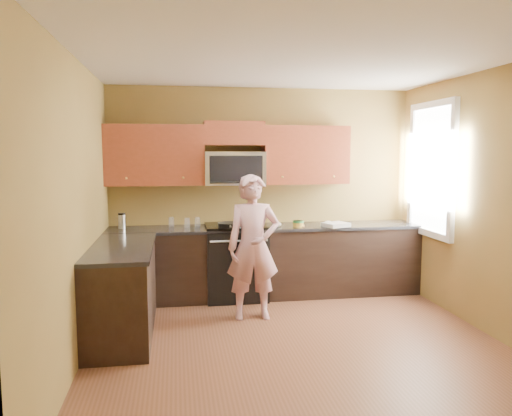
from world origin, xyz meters
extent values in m
plane|color=brown|center=(0.00, 0.00, 0.00)|extent=(4.00, 4.00, 0.00)
plane|color=white|center=(0.00, 0.00, 2.70)|extent=(4.00, 4.00, 0.00)
plane|color=brown|center=(0.00, 2.00, 1.35)|extent=(4.00, 0.00, 4.00)
plane|color=brown|center=(0.00, -2.00, 1.35)|extent=(4.00, 0.00, 4.00)
plane|color=brown|center=(-2.00, 0.00, 1.35)|extent=(0.00, 4.00, 4.00)
plane|color=brown|center=(2.00, 0.00, 1.35)|extent=(0.00, 4.00, 4.00)
cube|color=black|center=(0.00, 1.70, 0.44)|extent=(4.00, 0.60, 0.88)
cube|color=black|center=(-1.70, 0.60, 0.44)|extent=(0.60, 1.60, 0.88)
cube|color=black|center=(0.00, 1.69, 0.90)|extent=(4.00, 0.62, 0.04)
cube|color=black|center=(-1.69, 0.60, 0.90)|extent=(0.62, 1.60, 0.04)
cube|color=maroon|center=(-0.40, 1.83, 2.10)|extent=(0.76, 0.33, 0.30)
imported|color=#CD6680|center=(-0.30, 0.88, 0.81)|extent=(0.60, 0.40, 1.62)
cube|color=#B27F47|center=(0.41, 1.55, 0.93)|extent=(0.13, 0.13, 0.01)
ellipsoid|color=silver|center=(0.12, 1.61, 0.95)|extent=(0.12, 0.13, 0.06)
ellipsoid|color=silver|center=(0.79, 1.57, 0.95)|extent=(0.13, 0.14, 0.07)
cube|color=silver|center=(0.86, 1.50, 0.95)|extent=(0.37, 0.34, 0.05)
cylinder|color=silver|center=(-1.21, 1.83, 0.98)|extent=(0.09, 0.09, 0.12)
cylinder|color=silver|center=(-0.88, 1.78, 0.98)|extent=(0.09, 0.09, 0.12)
cylinder|color=silver|center=(-1.01, 1.73, 0.98)|extent=(0.08, 0.08, 0.12)
camera|label=1|loc=(-1.14, -4.47, 1.86)|focal=34.63mm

